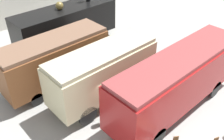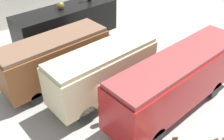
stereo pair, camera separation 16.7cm
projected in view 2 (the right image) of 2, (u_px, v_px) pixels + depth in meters
ground_plane at (107, 104)px, 16.10m from camera, size 80.00×80.00×0.00m
steam_locomotive at (67, 23)px, 21.28m from camera, size 8.95×2.67×5.37m
passenger_coach_wooden at (55, 58)px, 16.94m from camera, size 7.54×2.50×3.51m
passenger_coach_vintage at (103, 71)px, 15.40m from camera, size 7.19×2.45×3.64m
streamlined_locomotive at (185, 74)px, 14.95m from camera, size 11.90×2.50×3.86m
visitor_person at (104, 111)px, 14.27m from camera, size 0.34×0.34×1.70m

